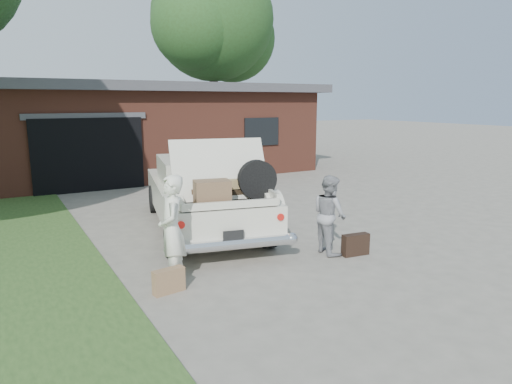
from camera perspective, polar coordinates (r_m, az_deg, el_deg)
ground at (r=7.89m, az=2.21°, el=-8.61°), size 90.00×90.00×0.00m
house at (r=18.44m, az=-14.56°, el=7.80°), size 12.80×7.80×3.30m
tree_right at (r=24.70m, az=-5.22°, el=20.07°), size 7.10×6.17×9.84m
sedan at (r=9.75m, az=-6.58°, el=-0.13°), size 3.09×5.50×2.02m
woman_left at (r=6.85m, az=-10.46°, el=-4.70°), size 0.54×0.68×1.64m
woman_right at (r=8.22m, az=9.17°, el=-2.78°), size 0.61×0.74×1.41m
suitcase_left at (r=6.71m, az=-10.86°, el=-10.85°), size 0.48×0.21×0.36m
suitcase_right at (r=8.30m, az=12.33°, el=-6.45°), size 0.51×0.22×0.39m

